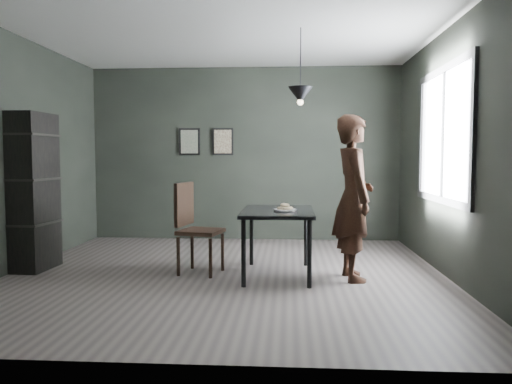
# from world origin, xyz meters

# --- Properties ---
(ground) EXTENTS (5.00, 5.00, 0.00)m
(ground) POSITION_xyz_m (0.00, 0.00, 0.00)
(ground) COLOR #3D3735
(ground) RESTS_ON ground
(back_wall) EXTENTS (5.00, 0.10, 2.80)m
(back_wall) POSITION_xyz_m (0.00, 2.50, 1.40)
(back_wall) COLOR black
(back_wall) RESTS_ON ground
(ceiling) EXTENTS (5.00, 5.00, 0.02)m
(ceiling) POSITION_xyz_m (0.00, 0.00, 2.80)
(ceiling) COLOR silver
(ceiling) RESTS_ON ground
(window_assembly) EXTENTS (0.04, 1.96, 1.56)m
(window_assembly) POSITION_xyz_m (2.47, 0.20, 1.60)
(window_assembly) COLOR white
(window_assembly) RESTS_ON ground
(cafe_table) EXTENTS (0.80, 1.20, 0.75)m
(cafe_table) POSITION_xyz_m (0.60, 0.00, 0.67)
(cafe_table) COLOR black
(cafe_table) RESTS_ON ground
(white_plate) EXTENTS (0.23, 0.23, 0.01)m
(white_plate) POSITION_xyz_m (0.68, -0.10, 0.76)
(white_plate) COLOR white
(white_plate) RESTS_ON cafe_table
(donut_pile) EXTENTS (0.18, 0.18, 0.08)m
(donut_pile) POSITION_xyz_m (0.68, -0.10, 0.79)
(donut_pile) COLOR beige
(donut_pile) RESTS_ON white_plate
(woman) EXTENTS (0.52, 0.72, 1.81)m
(woman) POSITION_xyz_m (1.43, -0.11, 0.90)
(woman) COLOR black
(woman) RESTS_ON ground
(wood_chair) EXTENTS (0.54, 0.54, 1.05)m
(wood_chair) POSITION_xyz_m (-0.38, 0.07, 0.60)
(wood_chair) COLOR black
(wood_chair) RESTS_ON ground
(shelf_unit) EXTENTS (0.38, 0.64, 1.87)m
(shelf_unit) POSITION_xyz_m (-2.32, 0.13, 0.94)
(shelf_unit) COLOR black
(shelf_unit) RESTS_ON ground
(pendant_lamp) EXTENTS (0.28, 0.28, 0.86)m
(pendant_lamp) POSITION_xyz_m (0.85, 0.10, 2.05)
(pendant_lamp) COLOR black
(pendant_lamp) RESTS_ON ground
(framed_print_left) EXTENTS (0.34, 0.04, 0.44)m
(framed_print_left) POSITION_xyz_m (-0.90, 2.47, 1.60)
(framed_print_left) COLOR black
(framed_print_left) RESTS_ON ground
(framed_print_right) EXTENTS (0.34, 0.04, 0.44)m
(framed_print_right) POSITION_xyz_m (-0.35, 2.47, 1.60)
(framed_print_right) COLOR black
(framed_print_right) RESTS_ON ground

